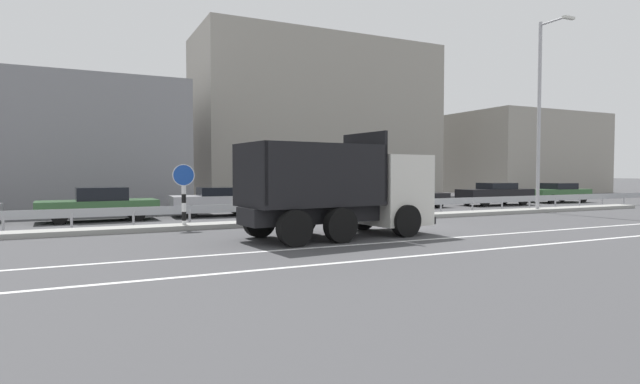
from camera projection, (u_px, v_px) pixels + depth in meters
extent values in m
plane|color=#424244|center=(406.00, 227.00, 18.93)|extent=(320.00, 320.00, 0.00)
cube|color=silver|center=(365.00, 244.00, 14.43)|extent=(64.91, 0.16, 0.01)
cube|color=silver|center=(413.00, 256.00, 12.35)|extent=(64.91, 0.16, 0.01)
cube|color=gray|center=(366.00, 218.00, 21.56)|extent=(35.70, 1.10, 0.18)
cube|color=#9EA0A5|center=(351.00, 204.00, 22.72)|extent=(64.91, 0.04, 0.32)
cylinder|color=#ADADB2|center=(3.00, 225.00, 16.84)|extent=(0.09, 0.09, 0.62)
cylinder|color=#ADADB2|center=(72.00, 222.00, 17.75)|extent=(0.09, 0.09, 0.62)
cylinder|color=#ADADB2|center=(133.00, 220.00, 18.65)|extent=(0.09, 0.09, 0.62)
cylinder|color=#ADADB2|center=(190.00, 217.00, 19.56)|extent=(0.09, 0.09, 0.62)
cylinder|color=#ADADB2|center=(241.00, 215.00, 20.46)|extent=(0.09, 0.09, 0.62)
cylinder|color=#ADADB2|center=(288.00, 214.00, 21.37)|extent=(0.09, 0.09, 0.62)
cylinder|color=#ADADB2|center=(331.00, 212.00, 22.28)|extent=(0.09, 0.09, 0.62)
cylinder|color=#ADADB2|center=(370.00, 210.00, 23.18)|extent=(0.09, 0.09, 0.62)
cylinder|color=#ADADB2|center=(407.00, 209.00, 24.09)|extent=(0.09, 0.09, 0.62)
cylinder|color=#ADADB2|center=(441.00, 208.00, 25.00)|extent=(0.09, 0.09, 0.62)
cylinder|color=#ADADB2|center=(472.00, 206.00, 25.90)|extent=(0.09, 0.09, 0.62)
cylinder|color=#ADADB2|center=(502.00, 205.00, 26.81)|extent=(0.09, 0.09, 0.62)
cylinder|color=#ADADB2|center=(530.00, 204.00, 27.72)|extent=(0.09, 0.09, 0.62)
cylinder|color=#ADADB2|center=(555.00, 203.00, 28.62)|extent=(0.09, 0.09, 0.62)
cylinder|color=#ADADB2|center=(580.00, 202.00, 29.53)|extent=(0.09, 0.09, 0.62)
cylinder|color=#ADADB2|center=(602.00, 201.00, 30.44)|extent=(0.09, 0.09, 0.62)
cylinder|color=#ADADB2|center=(624.00, 201.00, 31.34)|extent=(0.09, 0.09, 0.62)
cube|color=silver|center=(389.00, 190.00, 17.14)|extent=(2.11, 2.59, 2.34)
cube|color=black|center=(411.00, 178.00, 17.63)|extent=(0.23, 2.07, 0.88)
cube|color=black|center=(411.00, 218.00, 17.70)|extent=(0.33, 2.36, 0.24)
cube|color=black|center=(311.00, 214.00, 15.53)|extent=(4.51, 1.75, 0.53)
cube|color=black|center=(311.00, 204.00, 15.51)|extent=(4.43, 2.72, 0.12)
cube|color=black|center=(294.00, 173.00, 16.42)|extent=(4.22, 0.51, 1.77)
cube|color=black|center=(330.00, 173.00, 14.53)|extent=(4.22, 0.51, 1.77)
cube|color=black|center=(364.00, 166.00, 16.55)|extent=(0.33, 2.32, 2.22)
cube|color=black|center=(249.00, 173.00, 14.40)|extent=(0.33, 2.32, 1.77)
cylinder|color=black|center=(362.00, 215.00, 18.04)|extent=(1.07, 0.42, 1.04)
cylinder|color=black|center=(406.00, 221.00, 16.02)|extent=(1.07, 0.42, 1.04)
cylinder|color=black|center=(301.00, 219.00, 16.72)|extent=(1.07, 0.42, 1.04)
cylinder|color=black|center=(341.00, 225.00, 14.70)|extent=(1.07, 0.42, 1.04)
cylinder|color=black|center=(259.00, 221.00, 15.91)|extent=(1.07, 0.42, 1.04)
cylinder|color=black|center=(295.00, 228.00, 13.90)|extent=(1.07, 0.42, 1.04)
cylinder|color=white|center=(184.00, 225.00, 18.18)|extent=(0.16, 0.16, 0.32)
cylinder|color=black|center=(184.00, 216.00, 18.17)|extent=(0.16, 0.16, 0.32)
cylinder|color=white|center=(184.00, 207.00, 18.15)|extent=(0.16, 0.16, 0.32)
cylinder|color=black|center=(184.00, 198.00, 18.14)|extent=(0.16, 0.16, 0.32)
cylinder|color=white|center=(184.00, 190.00, 18.13)|extent=(0.16, 0.16, 0.32)
cylinder|color=#1E4CB2|center=(184.00, 175.00, 18.11)|extent=(0.74, 0.03, 0.74)
cylinder|color=white|center=(184.00, 175.00, 18.11)|extent=(0.80, 0.02, 0.80)
cylinder|color=#ADADB2|center=(539.00, 118.00, 25.77)|extent=(0.18, 0.18, 9.79)
cylinder|color=#ADADB2|center=(554.00, 21.00, 24.84)|extent=(0.12, 1.64, 0.10)
cube|color=silver|center=(568.00, 18.00, 24.11)|extent=(0.70, 0.21, 0.12)
cube|color=#335B33|center=(98.00, 207.00, 21.28)|extent=(4.84, 2.09, 0.59)
cube|color=black|center=(102.00, 194.00, 21.32)|extent=(2.07, 1.75, 0.55)
cylinder|color=black|center=(60.00, 217.00, 19.80)|extent=(0.61, 0.22, 0.60)
cylinder|color=black|center=(59.00, 214.00, 21.38)|extent=(0.61, 0.22, 0.60)
cylinder|color=black|center=(138.00, 214.00, 21.20)|extent=(0.61, 0.22, 0.60)
cylinder|color=black|center=(132.00, 211.00, 22.78)|extent=(0.61, 0.22, 0.60)
cube|color=#A3A3A8|center=(214.00, 203.00, 23.79)|extent=(4.06, 2.13, 0.68)
cube|color=black|center=(216.00, 191.00, 23.82)|extent=(1.75, 1.78, 0.40)
cylinder|color=black|center=(191.00, 212.00, 22.49)|extent=(0.61, 0.23, 0.60)
cylinder|color=black|center=(185.00, 209.00, 24.17)|extent=(0.61, 0.23, 0.60)
cylinder|color=black|center=(244.00, 210.00, 23.44)|extent=(0.61, 0.23, 0.60)
cylinder|color=black|center=(235.00, 208.00, 25.12)|extent=(0.61, 0.23, 0.60)
cube|color=#335B33|center=(312.00, 201.00, 26.21)|extent=(4.81, 2.03, 0.55)
cube|color=black|center=(310.00, 191.00, 26.11)|extent=(2.06, 1.66, 0.56)
cylinder|color=black|center=(328.00, 204.00, 27.66)|extent=(0.61, 0.23, 0.60)
cylinder|color=black|center=(344.00, 206.00, 26.19)|extent=(0.61, 0.23, 0.60)
cylinder|color=black|center=(280.00, 206.00, 26.24)|extent=(0.61, 0.23, 0.60)
cylinder|color=black|center=(294.00, 208.00, 24.77)|extent=(0.61, 0.23, 0.60)
cube|color=black|center=(410.00, 198.00, 29.17)|extent=(4.70, 2.16, 0.56)
cube|color=black|center=(408.00, 189.00, 29.08)|extent=(2.03, 1.76, 0.51)
cylinder|color=black|center=(419.00, 201.00, 30.65)|extent=(0.61, 0.24, 0.60)
cylinder|color=black|center=(439.00, 203.00, 29.11)|extent=(0.61, 0.24, 0.60)
cylinder|color=black|center=(381.00, 203.00, 29.24)|extent=(0.61, 0.24, 0.60)
cylinder|color=black|center=(401.00, 204.00, 27.70)|extent=(0.61, 0.24, 0.60)
cube|color=black|center=(495.00, 195.00, 31.52)|extent=(4.97, 2.01, 0.72)
cube|color=black|center=(497.00, 186.00, 31.55)|extent=(2.13, 1.65, 0.39)
cylinder|color=black|center=(485.00, 202.00, 30.18)|extent=(0.61, 0.23, 0.60)
cylinder|color=black|center=(467.00, 200.00, 31.71)|extent=(0.61, 0.23, 0.60)
cylinder|color=black|center=(523.00, 201.00, 31.35)|extent=(0.61, 0.23, 0.60)
cylinder|color=black|center=(504.00, 199.00, 32.88)|extent=(0.61, 0.23, 0.60)
cube|color=#335B33|center=(557.00, 194.00, 34.51)|extent=(4.62, 2.16, 0.63)
cube|color=black|center=(559.00, 186.00, 34.54)|extent=(2.00, 1.75, 0.42)
cylinder|color=black|center=(552.00, 199.00, 33.20)|extent=(0.61, 0.24, 0.60)
cylinder|color=black|center=(532.00, 198.00, 34.82)|extent=(0.61, 0.24, 0.60)
cylinder|color=black|center=(583.00, 198.00, 34.23)|extent=(0.61, 0.24, 0.60)
cylinder|color=black|center=(562.00, 197.00, 35.85)|extent=(0.61, 0.24, 0.60)
cube|color=gray|center=(26.00, 147.00, 30.70)|extent=(17.41, 14.53, 7.31)
cube|color=gray|center=(317.00, 120.00, 43.51)|extent=(20.73, 8.69, 13.29)
cube|color=gray|center=(519.00, 154.00, 52.55)|extent=(14.76, 11.09, 8.05)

